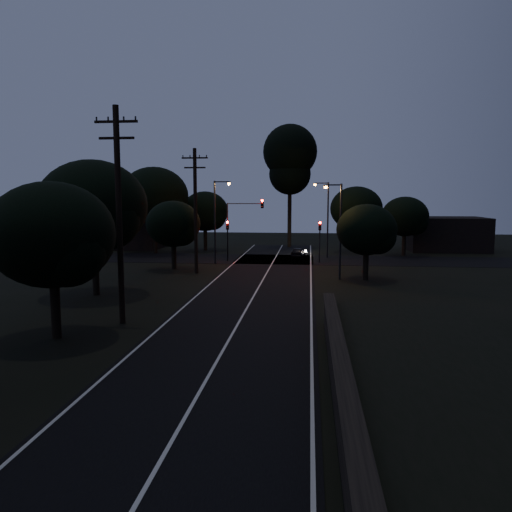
{
  "coord_description": "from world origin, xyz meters",
  "views": [
    {
      "loc": [
        3.6,
        -9.37,
        6.53
      ],
      "look_at": [
        0.0,
        24.0,
        2.5
      ],
      "focal_mm": 35.0,
      "sensor_mm": 36.0,
      "label": 1
    }
  ],
  "objects_px": {
    "utility_pole_far": "(195,209)",
    "signal_right": "(320,234)",
    "tall_pine": "(290,159)",
    "streetlight_c": "(338,224)",
    "signal_left": "(228,233)",
    "car": "(298,253)",
    "signal_mast": "(244,218)",
    "streetlight_a": "(217,216)",
    "utility_pole_mid": "(119,212)",
    "streetlight_b": "(326,214)"
  },
  "relations": [
    {
      "from": "streetlight_a",
      "to": "streetlight_c",
      "type": "distance_m",
      "value": 13.72
    },
    {
      "from": "signal_mast",
      "to": "streetlight_a",
      "type": "relative_size",
      "value": 0.78
    },
    {
      "from": "streetlight_b",
      "to": "car",
      "type": "xyz_separation_m",
      "value": [
        -2.91,
        -0.09,
        -4.11
      ]
    },
    {
      "from": "tall_pine",
      "to": "streetlight_c",
      "type": "xyz_separation_m",
      "value": [
        4.83,
        -25.0,
        -6.89
      ]
    },
    {
      "from": "utility_pole_far",
      "to": "car",
      "type": "height_order",
      "value": "utility_pole_far"
    },
    {
      "from": "signal_left",
      "to": "streetlight_a",
      "type": "distance_m",
      "value": 2.77
    },
    {
      "from": "utility_pole_far",
      "to": "streetlight_b",
      "type": "relative_size",
      "value": 1.31
    },
    {
      "from": "signal_left",
      "to": "streetlight_c",
      "type": "relative_size",
      "value": 0.55
    },
    {
      "from": "utility_pole_far",
      "to": "streetlight_c",
      "type": "height_order",
      "value": "utility_pole_far"
    },
    {
      "from": "signal_right",
      "to": "signal_mast",
      "type": "xyz_separation_m",
      "value": [
        -7.51,
        0.0,
        1.5
      ]
    },
    {
      "from": "signal_left",
      "to": "streetlight_b",
      "type": "relative_size",
      "value": 0.51
    },
    {
      "from": "utility_pole_far",
      "to": "streetlight_b",
      "type": "xyz_separation_m",
      "value": [
        11.31,
        12.0,
        -0.85
      ]
    },
    {
      "from": "utility_pole_far",
      "to": "signal_right",
      "type": "height_order",
      "value": "utility_pole_far"
    },
    {
      "from": "signal_right",
      "to": "car",
      "type": "height_order",
      "value": "signal_right"
    },
    {
      "from": "streetlight_b",
      "to": "car",
      "type": "height_order",
      "value": "streetlight_b"
    },
    {
      "from": "signal_left",
      "to": "streetlight_b",
      "type": "height_order",
      "value": "streetlight_b"
    },
    {
      "from": "utility_pole_mid",
      "to": "car",
      "type": "relative_size",
      "value": 3.54
    },
    {
      "from": "streetlight_b",
      "to": "utility_pole_far",
      "type": "bearing_deg",
      "value": -133.3
    },
    {
      "from": "signal_left",
      "to": "streetlight_a",
      "type": "bearing_deg",
      "value": -109.59
    },
    {
      "from": "car",
      "to": "signal_left",
      "type": "bearing_deg",
      "value": 37.51
    },
    {
      "from": "streetlight_a",
      "to": "tall_pine",
      "type": "bearing_deg",
      "value": 69.64
    },
    {
      "from": "utility_pole_far",
      "to": "streetlight_b",
      "type": "height_order",
      "value": "utility_pole_far"
    },
    {
      "from": "utility_pole_far",
      "to": "streetlight_c",
      "type": "distance_m",
      "value": 12.05
    },
    {
      "from": "signal_left",
      "to": "signal_mast",
      "type": "xyz_separation_m",
      "value": [
        1.69,
        0.0,
        1.5
      ]
    },
    {
      "from": "tall_pine",
      "to": "signal_right",
      "type": "relative_size",
      "value": 3.8
    },
    {
      "from": "tall_pine",
      "to": "streetlight_a",
      "type": "height_order",
      "value": "tall_pine"
    },
    {
      "from": "signal_left",
      "to": "signal_mast",
      "type": "distance_m",
      "value": 2.26
    },
    {
      "from": "tall_pine",
      "to": "streetlight_a",
      "type": "distance_m",
      "value": 19.3
    },
    {
      "from": "utility_pole_mid",
      "to": "utility_pole_far",
      "type": "height_order",
      "value": "utility_pole_mid"
    },
    {
      "from": "tall_pine",
      "to": "streetlight_a",
      "type": "bearing_deg",
      "value": -110.36
    },
    {
      "from": "utility_pole_mid",
      "to": "streetlight_b",
      "type": "xyz_separation_m",
      "value": [
        11.31,
        29.0,
        -1.1
      ]
    },
    {
      "from": "utility_pole_far",
      "to": "signal_right",
      "type": "distance_m",
      "value": 13.53
    },
    {
      "from": "streetlight_a",
      "to": "streetlight_b",
      "type": "height_order",
      "value": "same"
    },
    {
      "from": "tall_pine",
      "to": "car",
      "type": "xyz_separation_m",
      "value": [
        1.4,
        -11.09,
        -10.71
      ]
    },
    {
      "from": "tall_pine",
      "to": "signal_left",
      "type": "relative_size",
      "value": 3.8
    },
    {
      "from": "tall_pine",
      "to": "signal_right",
      "type": "xyz_separation_m",
      "value": [
        3.6,
        -15.01,
        -8.4
      ]
    },
    {
      "from": "tall_pine",
      "to": "streetlight_b",
      "type": "height_order",
      "value": "tall_pine"
    },
    {
      "from": "streetlight_a",
      "to": "streetlight_b",
      "type": "bearing_deg",
      "value": 29.48
    },
    {
      "from": "signal_mast",
      "to": "streetlight_a",
      "type": "xyz_separation_m",
      "value": [
        -2.39,
        -1.99,
        0.3
      ]
    },
    {
      "from": "streetlight_b",
      "to": "streetlight_c",
      "type": "xyz_separation_m",
      "value": [
        0.52,
        -14.0,
        -0.29
      ]
    },
    {
      "from": "signal_left",
      "to": "streetlight_c",
      "type": "distance_m",
      "value": 14.52
    },
    {
      "from": "tall_pine",
      "to": "signal_right",
      "type": "bearing_deg",
      "value": -76.51
    },
    {
      "from": "streetlight_a",
      "to": "car",
      "type": "bearing_deg",
      "value": 37.46
    },
    {
      "from": "utility_pole_far",
      "to": "signal_left",
      "type": "bearing_deg",
      "value": 80.06
    },
    {
      "from": "utility_pole_mid",
      "to": "signal_right",
      "type": "distance_m",
      "value": 27.3
    },
    {
      "from": "signal_right",
      "to": "streetlight_c",
      "type": "bearing_deg",
      "value": -82.98
    },
    {
      "from": "signal_left",
      "to": "utility_pole_far",
      "type": "bearing_deg",
      "value": -99.94
    },
    {
      "from": "utility_pole_mid",
      "to": "utility_pole_far",
      "type": "distance_m",
      "value": 17.0
    },
    {
      "from": "streetlight_c",
      "to": "car",
      "type": "height_order",
      "value": "streetlight_c"
    },
    {
      "from": "utility_pole_far",
      "to": "signal_right",
      "type": "bearing_deg",
      "value": 37.0
    }
  ]
}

